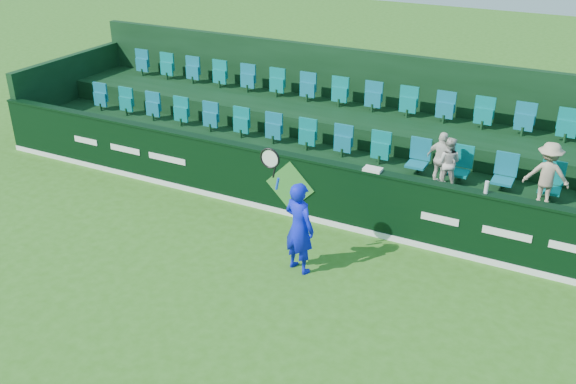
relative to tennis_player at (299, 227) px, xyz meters
The scene contains 13 objects.
ground 2.56m from the tennis_player, 116.04° to the right, with size 60.00×60.00×0.00m, color #316618.
sponsor_hoarding 2.13m from the tennis_player, 119.89° to the left, with size 16.00×0.25×1.35m.
stand_tier_front 3.16m from the tennis_player, 109.80° to the left, with size 16.00×2.00×0.80m, color black.
stand_tier_back 4.96m from the tennis_player, 102.33° to the left, with size 16.00×1.80×1.30m, color black.
stand_rear 5.40m from the tennis_player, 101.32° to the left, with size 16.00×4.10×2.60m.
seat_row_front 3.51m from the tennis_player, 107.58° to the left, with size 13.50×0.50×0.60m, color #0F667C.
seat_row_back 5.29m from the tennis_player, 101.63° to the left, with size 13.50×0.50×0.60m, color #0F667C.
tennis_player is the anchor object (origin of this frame).
spectator_left 3.49m from the tennis_player, 58.58° to the left, with size 0.51×0.39×1.04m, color beige.
spectator_middle 3.43m from the tennis_player, 60.51° to the left, with size 0.66×0.27×1.12m, color silver.
spectator_right 4.72m from the tennis_player, 39.10° to the left, with size 0.82×0.47×1.27m, color tan.
towel 2.01m from the tennis_player, 70.45° to the left, with size 0.35×0.23×0.05m, color white.
drinks_bottle 3.37m from the tennis_player, 33.58° to the left, with size 0.07×0.07×0.23m, color silver.
Camera 1 is at (5.38, -6.62, 6.32)m, focal length 40.00 mm.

